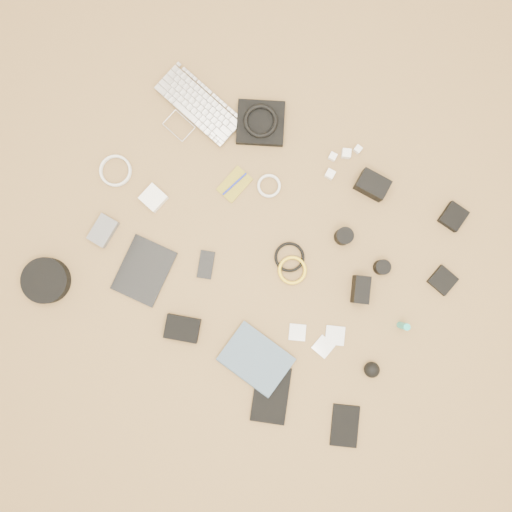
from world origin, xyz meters
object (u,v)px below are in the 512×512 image
at_px(tablet, 144,271).
at_px(headphone_case, 46,280).
at_px(laptop, 190,115).
at_px(dslr_camera, 372,185).
at_px(paperback, 242,379).
at_px(phone, 206,265).

xyz_separation_m(tablet, headphone_case, (-0.31, -0.20, 0.02)).
bearing_deg(tablet, laptop, 98.61).
bearing_deg(dslr_camera, laptop, -173.15).
bearing_deg(dslr_camera, headphone_case, -135.01).
xyz_separation_m(laptop, tablet, (0.11, -0.62, -0.01)).
xyz_separation_m(tablet, paperback, (0.52, -0.20, 0.01)).
distance_m(laptop, phone, 0.59).
height_order(laptop, dslr_camera, dslr_camera).
height_order(tablet, paperback, paperback).
bearing_deg(paperback, laptop, 47.44).
xyz_separation_m(laptop, paperback, (0.63, -0.82, -0.00)).
bearing_deg(laptop, paperback, -36.74).
height_order(laptop, headphone_case, headphone_case).
distance_m(laptop, paperback, 1.03).
relative_size(laptop, phone, 3.26).
bearing_deg(laptop, headphone_case, -88.04).
relative_size(tablet, headphone_case, 1.31).
relative_size(dslr_camera, headphone_case, 0.66).
distance_m(dslr_camera, phone, 0.70).
bearing_deg(tablet, paperback, -22.82).
xyz_separation_m(laptop, phone, (0.31, -0.49, -0.01)).
xyz_separation_m(tablet, phone, (0.20, 0.13, -0.00)).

